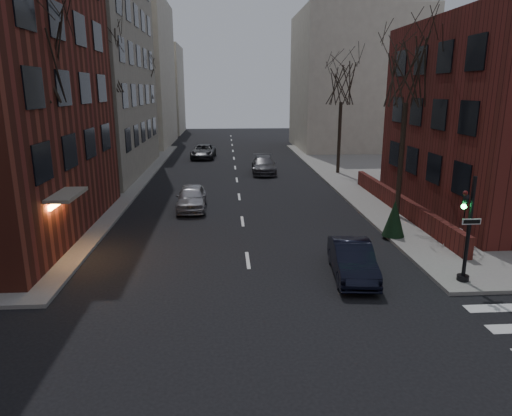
% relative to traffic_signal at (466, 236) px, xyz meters
% --- Properties ---
extents(building_left_tan, '(18.00, 18.00, 28.00)m').
position_rel_traffic_signal_xyz_m(building_left_tan, '(-24.94, 25.01, 12.09)').
color(building_left_tan, gray).
rests_on(building_left_tan, ground).
extents(low_wall_right, '(0.35, 16.00, 1.00)m').
position_rel_traffic_signal_xyz_m(low_wall_right, '(1.36, 10.01, -1.26)').
color(low_wall_right, '#571D19').
rests_on(low_wall_right, sidewalk_far_right).
extents(building_distant_la, '(14.00, 16.00, 18.00)m').
position_rel_traffic_signal_xyz_m(building_distant_la, '(-22.94, 46.01, 7.09)').
color(building_distant_la, beige).
rests_on(building_distant_la, ground).
extents(building_distant_ra, '(14.00, 14.00, 16.00)m').
position_rel_traffic_signal_xyz_m(building_distant_ra, '(7.06, 41.01, 6.09)').
color(building_distant_ra, beige).
rests_on(building_distant_ra, ground).
extents(building_distant_lb, '(10.00, 12.00, 14.00)m').
position_rel_traffic_signal_xyz_m(building_distant_lb, '(-20.94, 63.01, 5.09)').
color(building_distant_lb, beige).
rests_on(building_distant_lb, ground).
extents(traffic_signal, '(0.76, 0.44, 4.00)m').
position_rel_traffic_signal_xyz_m(traffic_signal, '(0.00, 0.00, 0.00)').
color(traffic_signal, black).
rests_on(traffic_signal, sidewalk_far_right).
extents(tree_left_a, '(4.18, 4.18, 10.26)m').
position_rel_traffic_signal_xyz_m(tree_left_a, '(-16.74, 5.01, 6.56)').
color(tree_left_a, '#2D231C').
rests_on(tree_left_a, sidewalk_far_left).
extents(tree_left_b, '(4.40, 4.40, 10.80)m').
position_rel_traffic_signal_xyz_m(tree_left_b, '(-16.74, 17.01, 7.00)').
color(tree_left_b, '#2D231C').
rests_on(tree_left_b, sidewalk_far_left).
extents(tree_left_c, '(3.96, 3.96, 9.72)m').
position_rel_traffic_signal_xyz_m(tree_left_c, '(-16.74, 31.01, 6.12)').
color(tree_left_c, '#2D231C').
rests_on(tree_left_c, sidewalk_far_left).
extents(tree_right_a, '(3.96, 3.96, 9.72)m').
position_rel_traffic_signal_xyz_m(tree_right_a, '(0.86, 9.01, 6.12)').
color(tree_right_a, '#2D231C').
rests_on(tree_right_a, sidewalk_far_right).
extents(tree_right_b, '(3.74, 3.74, 9.18)m').
position_rel_traffic_signal_xyz_m(tree_right_b, '(0.86, 23.01, 5.68)').
color(tree_right_b, '#2D231C').
rests_on(tree_right_b, sidewalk_far_right).
extents(streetlamp_near, '(0.36, 0.36, 6.28)m').
position_rel_traffic_signal_xyz_m(streetlamp_near, '(-16.14, 13.01, 2.33)').
color(streetlamp_near, black).
rests_on(streetlamp_near, sidewalk_far_left).
extents(streetlamp_far, '(0.36, 0.36, 6.28)m').
position_rel_traffic_signal_xyz_m(streetlamp_far, '(-16.14, 33.01, 2.33)').
color(streetlamp_far, black).
rests_on(streetlamp_far, sidewalk_far_left).
extents(parked_sedan, '(1.87, 4.33, 1.39)m').
position_rel_traffic_signal_xyz_m(parked_sedan, '(-3.94, 1.01, -1.21)').
color(parked_sedan, black).
rests_on(parked_sedan, ground).
extents(car_lane_silver, '(1.85, 4.38, 1.48)m').
position_rel_traffic_signal_xyz_m(car_lane_silver, '(-10.94, 11.89, -1.17)').
color(car_lane_silver, '#9E9DA3').
rests_on(car_lane_silver, ground).
extents(car_lane_gray, '(2.23, 5.12, 1.47)m').
position_rel_traffic_signal_xyz_m(car_lane_gray, '(-5.51, 23.92, -1.18)').
color(car_lane_gray, '#46454B').
rests_on(car_lane_gray, ground).
extents(car_lane_far, '(2.70, 5.31, 1.44)m').
position_rel_traffic_signal_xyz_m(car_lane_far, '(-11.18, 33.32, -1.19)').
color(car_lane_far, '#3A3A3E').
rests_on(car_lane_far, ground).
extents(sandwich_board, '(0.57, 0.68, 0.94)m').
position_rel_traffic_signal_xyz_m(sandwich_board, '(1.54, 3.66, -1.29)').
color(sandwich_board, silver).
rests_on(sandwich_board, sidewalk_far_right).
extents(evergreen_shrub, '(1.36, 1.36, 1.80)m').
position_rel_traffic_signal_xyz_m(evergreen_shrub, '(-0.64, 5.49, -0.86)').
color(evergreen_shrub, black).
rests_on(evergreen_shrub, sidewalk_far_right).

